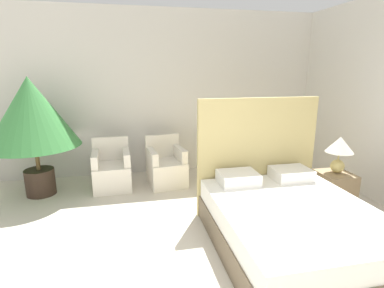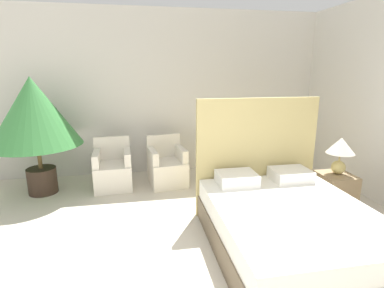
# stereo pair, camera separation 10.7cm
# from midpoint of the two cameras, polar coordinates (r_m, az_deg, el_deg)

# --- Properties ---
(wall_back) EXTENTS (10.00, 0.06, 2.90)m
(wall_back) POSITION_cam_midpoint_polar(r_m,az_deg,el_deg) (5.50, -4.21, 9.60)
(wall_back) COLOR silver
(wall_back) RESTS_ON ground_plane
(bed) EXTENTS (1.61, 1.97, 1.53)m
(bed) POSITION_cam_midpoint_polar(r_m,az_deg,el_deg) (3.45, 18.42, -13.72)
(bed) COLOR brown
(bed) RESTS_ON ground_plane
(armchair_near_window_left) EXTENTS (0.61, 0.63, 0.79)m
(armchair_near_window_left) POSITION_cam_midpoint_polar(r_m,az_deg,el_deg) (5.00, -14.21, -5.08)
(armchair_near_window_left) COLOR silver
(armchair_near_window_left) RESTS_ON ground_plane
(armchair_near_window_right) EXTENTS (0.65, 0.67, 0.79)m
(armchair_near_window_right) POSITION_cam_midpoint_polar(r_m,az_deg,el_deg) (5.02, -4.15, -4.62)
(armchair_near_window_right) COLOR silver
(armchair_near_window_right) RESTS_ON ground_plane
(potted_palm) EXTENTS (1.31, 1.31, 1.78)m
(potted_palm) POSITION_cam_midpoint_polar(r_m,az_deg,el_deg) (4.96, -27.35, 5.02)
(potted_palm) COLOR #38281E
(potted_palm) RESTS_ON ground_plane
(nightstand) EXTENTS (0.41, 0.44, 0.53)m
(nightstand) POSITION_cam_midpoint_polar(r_m,az_deg,el_deg) (4.53, 26.14, -8.33)
(nightstand) COLOR #937A56
(nightstand) RESTS_ON ground_plane
(table_lamp) EXTENTS (0.36, 0.36, 0.49)m
(table_lamp) POSITION_cam_midpoint_polar(r_m,az_deg,el_deg) (4.38, 27.07, -0.94)
(table_lamp) COLOR tan
(table_lamp) RESTS_ON nightstand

